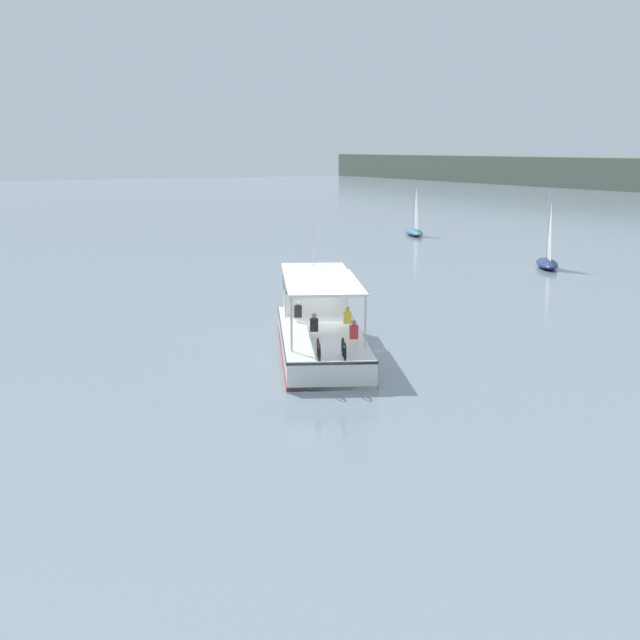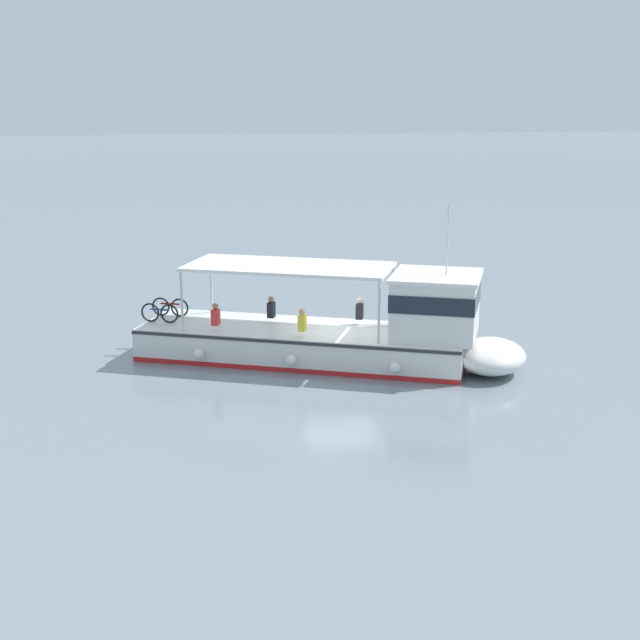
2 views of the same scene
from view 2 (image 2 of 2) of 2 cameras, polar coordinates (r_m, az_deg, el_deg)
name	(u,v)px [view 2 (image 2 of 2)]	position (r m, az deg, el deg)	size (l,w,h in m)	color
ground_plane	(341,363)	(29.27, 1.38, -2.79)	(400.00, 400.00, 0.00)	gray
ferry_main	(350,333)	(29.03, 1.95, -0.85)	(12.85, 8.06, 5.32)	white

